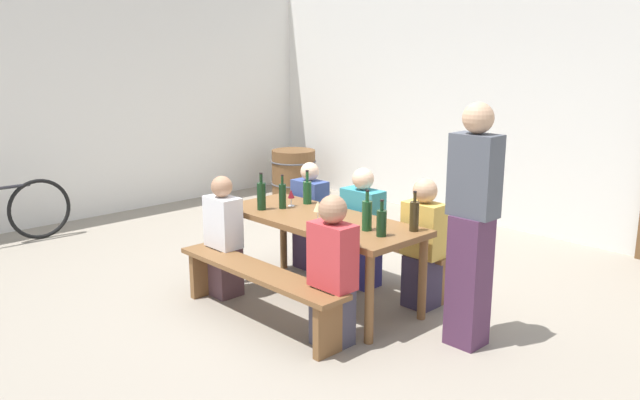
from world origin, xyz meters
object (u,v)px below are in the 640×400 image
tasting_table (320,227)px  wine_bottle_1 (367,215)px  seated_guest_far_0 (310,219)px  wine_glass_0 (291,195)px  bench_far (372,246)px  standing_host (472,229)px  wine_bottle_4 (414,216)px  wine_bottle_3 (261,195)px  wine_bottle_0 (381,222)px  wine_glass_1 (318,207)px  seated_guest_far_1 (362,231)px  seated_guest_near_0 (224,239)px  seated_guest_near_1 (333,274)px  wine_bottle_5 (307,192)px  bench_near (258,281)px  seated_guest_far_2 (423,246)px  wine_barrel (294,172)px  wine_bottle_2 (282,196)px

tasting_table → wine_bottle_1: (0.55, -0.01, 0.21)m
seated_guest_far_0 → wine_glass_0: bearing=27.6°
bench_far → standing_host: 1.55m
wine_bottle_4 → seated_guest_far_0: bearing=169.3°
wine_bottle_3 → wine_bottle_4: 1.43m
wine_bottle_0 → wine_bottle_1: wine_bottle_1 is taller
wine_glass_1 → seated_guest_far_1: bearing=97.0°
seated_guest_far_1 → standing_host: bearing=76.4°
seated_guest_near_0 → seated_guest_near_1: seated_guest_near_1 is taller
wine_bottle_5 → seated_guest_far_1: 0.62m
bench_near → wine_glass_0: 1.03m
wine_bottle_0 → seated_guest_far_2: size_ratio=0.26×
wine_bottle_5 → seated_guest_far_0: bearing=133.8°
tasting_table → wine_barrel: size_ratio=2.74×
seated_guest_near_1 → wine_bottle_3: bearing=74.9°
tasting_table → bench_near: size_ratio=1.06×
wine_bottle_1 → seated_guest_far_1: bearing=135.0°
wine_bottle_4 → seated_guest_far_2: bearing=112.5°
wine_bottle_5 → seated_guest_far_0: size_ratio=0.29×
wine_glass_0 → standing_host: bearing=3.7°
wine_bottle_3 → seated_guest_near_0: 0.51m
tasting_table → wine_bottle_0: 0.76m
wine_bottle_4 → wine_glass_0: size_ratio=2.08×
bench_near → seated_guest_far_2: seated_guest_far_2 is taller
wine_bottle_1 → seated_guest_far_2: 0.66m
wine_glass_0 → wine_glass_1: bearing=-18.7°
wine_glass_1 → seated_guest_far_0: (-0.78, 0.63, -0.37)m
bench_far → wine_glass_1: 0.95m
tasting_table → seated_guest_near_1: 0.87m
bench_far → wine_bottle_0: size_ratio=6.20×
seated_guest_near_1 → wine_glass_1: bearing=54.8°
wine_bottle_1 → wine_bottle_5: 1.01m
wine_bottle_5 → seated_guest_near_1: 1.40m
bench_far → wine_bottle_4: bearing=-28.2°
seated_guest_far_0 → tasting_table: bearing=52.9°
wine_bottle_3 → seated_guest_far_0: (-0.15, 0.72, -0.37)m
wine_bottle_5 → wine_glass_0: bearing=-100.7°
tasting_table → bench_far: tasting_table is taller
wine_bottle_2 → seated_guest_near_0: (-0.22, -0.50, -0.35)m
wine_bottle_0 → wine_barrel: (-4.05, 2.67, -0.52)m
seated_guest_near_1 → seated_guest_far_1: size_ratio=1.03×
bench_far → wine_bottle_3: (-0.55, -0.87, 0.53)m
seated_guest_near_1 → standing_host: (0.68, 0.73, 0.34)m
seated_guest_far_1 → wine_bottle_5: bearing=-57.7°
seated_guest_far_1 → wine_bottle_4: bearing=70.5°
bench_near → wine_glass_0: (-0.47, 0.76, 0.51)m
wine_bottle_4 → standing_host: size_ratio=0.18×
wine_bottle_0 → wine_glass_1: size_ratio=1.64×
wine_bottle_1 → wine_glass_0: 1.02m
tasting_table → bench_far: size_ratio=1.06×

